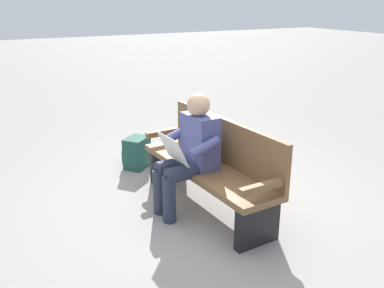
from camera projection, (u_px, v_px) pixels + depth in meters
ground_plane at (206, 207)px, 4.30m from camera, size 40.00×40.00×0.00m
bench_near at (212, 164)px, 4.18m from camera, size 1.82×0.57×0.90m
person_seated at (190, 151)px, 4.04m from camera, size 0.58×0.59×1.18m
backpack at (136, 153)px, 5.25m from camera, size 0.38×0.39×0.39m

